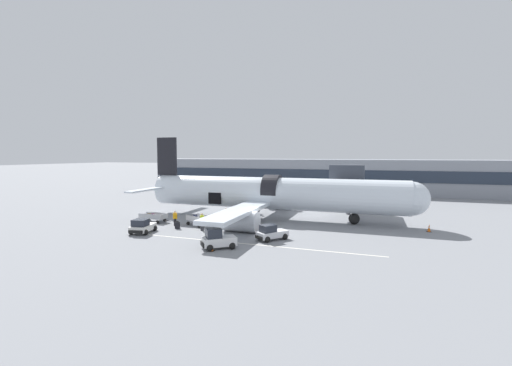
{
  "coord_description": "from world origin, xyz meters",
  "views": [
    {
      "loc": [
        11.08,
        -32.8,
        7.86
      ],
      "look_at": [
        -1.73,
        4.2,
        4.61
      ],
      "focal_mm": 24.0,
      "sensor_mm": 36.0,
      "label": 1
    }
  ],
  "objects": [
    {
      "name": "apron_marking_line",
      "position": [
        1.25,
        -5.09,
        0.0
      ],
      "size": [
        22.17,
        0.35,
        0.01
      ],
      "color": "silver",
      "rests_on": "ground_plane"
    },
    {
      "name": "safety_cone_wingtip",
      "position": [
        0.88,
        -0.95,
        0.31
      ],
      "size": [
        0.6,
        0.6,
        0.67
      ],
      "color": "black",
      "rests_on": "ground_plane"
    },
    {
      "name": "suitcase_on_tarmac_upright",
      "position": [
        -8.55,
        -1.68,
        0.36
      ],
      "size": [
        0.49,
        0.27,
        0.84
      ],
      "color": "black",
      "rests_on": "ground_plane"
    },
    {
      "name": "baggage_tug_lead",
      "position": [
        -1.18,
        -7.23,
        0.73
      ],
      "size": [
        3.06,
        2.81,
        1.73
      ],
      "color": "white",
      "rests_on": "ground_plane"
    },
    {
      "name": "jet_bridge_stub",
      "position": [
        8.0,
        12.57,
        4.73
      ],
      "size": [
        4.04,
        9.25,
        6.63
      ],
      "color": "#4C4C51",
      "rests_on": "ground_plane"
    },
    {
      "name": "ground_crew_driver",
      "position": [
        -4.62,
        1.76,
        0.94
      ],
      "size": [
        0.56,
        0.58,
        1.78
      ],
      "color": "#1E2338",
      "rests_on": "ground_plane"
    },
    {
      "name": "baggage_tug_mid",
      "position": [
        2.26,
        -3.02,
        0.62
      ],
      "size": [
        2.78,
        3.13,
        1.45
      ],
      "color": "silver",
      "rests_on": "ground_plane"
    },
    {
      "name": "ground_plane",
      "position": [
        0.0,
        0.0,
        0.0
      ],
      "size": [
        500.0,
        500.0,
        0.0
      ],
      "primitive_type": "plane",
      "color": "gray"
    },
    {
      "name": "ground_crew_loader_b",
      "position": [
        -9.64,
        -0.4,
        0.87
      ],
      "size": [
        0.58,
        0.42,
        1.66
      ],
      "color": "black",
      "rests_on": "ground_plane"
    },
    {
      "name": "safety_cone_nose",
      "position": [
        16.55,
        5.47,
        0.37
      ],
      "size": [
        0.44,
        0.44,
        0.78
      ],
      "color": "black",
      "rests_on": "ground_plane"
    },
    {
      "name": "airplane",
      "position": [
        -0.99,
        6.95,
        3.04
      ],
      "size": [
        35.17,
        29.4,
        10.16
      ],
      "color": "silver",
      "rests_on": "ground_plane"
    },
    {
      "name": "ground_crew_loader_a",
      "position": [
        -5.66,
        -1.58,
        0.96
      ],
      "size": [
        0.52,
        0.64,
        1.82
      ],
      "color": "#2D2D33",
      "rests_on": "ground_plane"
    },
    {
      "name": "baggage_tug_rear",
      "position": [
        -10.79,
        -4.57,
        0.64
      ],
      "size": [
        2.37,
        3.14,
        1.45
      ],
      "color": "silver",
      "rests_on": "ground_plane"
    },
    {
      "name": "safety_cone_engine_left",
      "position": [
        -1.34,
        -8.13,
        0.27
      ],
      "size": [
        0.51,
        0.51,
        0.59
      ],
      "color": "black",
      "rests_on": "ground_plane"
    },
    {
      "name": "terminal_strip",
      "position": [
        0.0,
        40.96,
        3.43
      ],
      "size": [
        75.36,
        9.5,
        6.85
      ],
      "color": "gray",
      "rests_on": "ground_plane"
    },
    {
      "name": "ground_crew_supervisor",
      "position": [
        -4.87,
        2.83,
        0.92
      ],
      "size": [
        0.48,
        0.61,
        1.76
      ],
      "color": "black",
      "rests_on": "ground_plane"
    },
    {
      "name": "baggage_cart_loading",
      "position": [
        -7.12,
        0.67,
        0.56
      ],
      "size": [
        3.83,
        2.76,
        1.11
      ],
      "color": "silver",
      "rests_on": "ground_plane"
    },
    {
      "name": "baggage_cart_queued",
      "position": [
        -13.17,
        0.59,
        0.52
      ],
      "size": [
        4.16,
        1.87,
        1.03
      ],
      "color": "#B7BABF",
      "rests_on": "ground_plane"
    }
  ]
}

